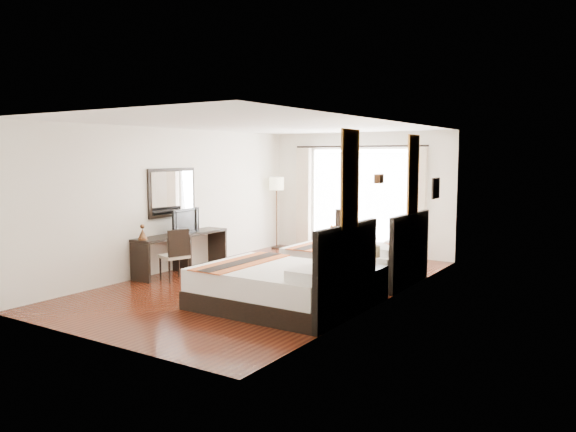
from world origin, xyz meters
The scene contains 29 objects.
floor centered at (0.00, 0.00, -0.01)m, with size 4.50×7.50×0.01m, color #331009.
ceiling centered at (0.00, 0.00, 2.79)m, with size 4.50×7.50×0.02m, color white.
wall_headboard centered at (2.25, 0.00, 1.40)m, with size 0.01×7.50×2.80m, color silver.
wall_desk centered at (-2.25, 0.00, 1.40)m, with size 0.01×7.50×2.80m, color silver.
wall_window centered at (0.00, 3.75, 1.40)m, with size 4.50×0.01×2.80m, color silver.
wall_entry centered at (0.00, -3.75, 1.40)m, with size 4.50×0.01×2.80m, color silver.
window_glass centered at (0.00, 3.73, 1.30)m, with size 2.40×0.02×2.20m, color white.
sheer_curtain centered at (0.00, 3.67, 1.30)m, with size 2.30×0.02×2.10m, color white.
drape_left centered at (-1.45, 3.63, 1.28)m, with size 0.35×0.14×2.35m, color #C6AF99.
drape_right centered at (1.45, 3.63, 1.28)m, with size 0.35×0.14×2.35m, color #C6AF99.
art_panel_near centered at (2.23, -1.26, 1.95)m, with size 0.03×0.50×1.35m, color maroon.
art_panel_far centered at (2.23, 1.16, 1.95)m, with size 0.03×0.50×1.35m, color maroon.
wall_sconce centered at (2.19, -0.20, 1.92)m, with size 0.10×0.14×0.14m, color #462B19.
mirror_frame centered at (-2.22, -0.09, 1.55)m, with size 0.04×1.25×0.95m, color black.
mirror_glass centered at (-2.19, -0.09, 1.55)m, with size 0.01×1.12×0.82m, color white.
bed_near centered at (1.13, -1.26, 0.34)m, with size 2.36×1.84×1.33m.
bed_far centered at (1.18, 1.16, 0.33)m, with size 2.25×1.76×1.27m.
nightstand centered at (2.03, -0.20, 0.27)m, with size 0.46×0.56×0.54m, color black.
table_lamp centered at (2.07, -0.11, 0.75)m, with size 0.23×0.23×0.37m.
vase centered at (2.05, -0.33, 0.56)m, with size 0.11×0.11×0.12m, color black.
console_desk centered at (-1.99, -0.09, 0.38)m, with size 0.50×2.20×0.76m, color black.
television centered at (-1.97, -0.09, 1.00)m, with size 0.85×0.11×0.49m, color black.
bronze_figurine centered at (-1.99, -1.09, 0.88)m, with size 0.17×0.17×0.25m, color #462B19, non-canonical shape.
desk_chair centered at (-1.56, -0.74, 0.29)m, with size 0.56×0.56×0.95m.
floor_lamp centered at (-1.99, 3.25, 1.48)m, with size 0.35×0.35×1.75m.
side_table centered at (-0.37, 3.15, 0.28)m, with size 0.48×0.48×0.56m, color black.
fruit_bowl centered at (-0.40, 3.19, 0.58)m, with size 0.23×0.23×0.06m, color #4A2F1A.
window_chair centered at (0.07, 2.87, 0.33)m, with size 0.65×0.65×1.08m.
jute_rug centered at (-0.48, 2.31, 0.01)m, with size 1.26×0.86×0.01m, color tan.
Camera 1 is at (5.62, -8.10, 2.27)m, focal length 35.00 mm.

